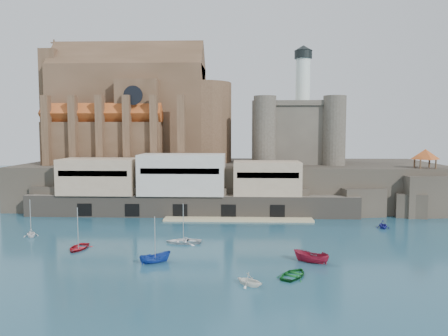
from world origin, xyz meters
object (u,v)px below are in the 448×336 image
at_px(pavilion, 425,155).
at_px(boat_2, 155,263).
at_px(boat_1, 250,285).
at_px(boat_0, 78,249).
at_px(church, 137,114).
at_px(castle_keep, 295,129).

relative_size(pavilion, boat_2, 1.44).
distance_m(pavilion, boat_1, 60.63).
distance_m(boat_0, boat_1, 29.74).
bearing_deg(boat_2, boat_1, -151.88).
height_order(pavilion, boat_0, pavilion).
distance_m(church, boat_1, 70.57).
relative_size(church, pavilion, 7.34).
xyz_separation_m(pavilion, boat_2, (-51.18, -36.87, -12.73)).
bearing_deg(boat_2, castle_keep, -54.86).
height_order(church, boat_2, church).
xyz_separation_m(church, boat_0, (1.84, -46.37, -22.13)).
bearing_deg(boat_0, boat_1, -25.95).
relative_size(boat_0, boat_1, 1.46).
height_order(castle_keep, boat_1, castle_keep).
height_order(castle_keep, pavilion, castle_keep).
height_order(boat_0, boat_2, boat_0).
bearing_deg(boat_1, boat_0, 95.57).
xyz_separation_m(church, boat_2, (14.95, -52.73, -22.13)).
relative_size(boat_1, boat_2, 0.78).
height_order(pavilion, boat_1, pavilion).
relative_size(pavilion, boat_1, 1.85).
bearing_deg(boat_1, church, 59.50).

